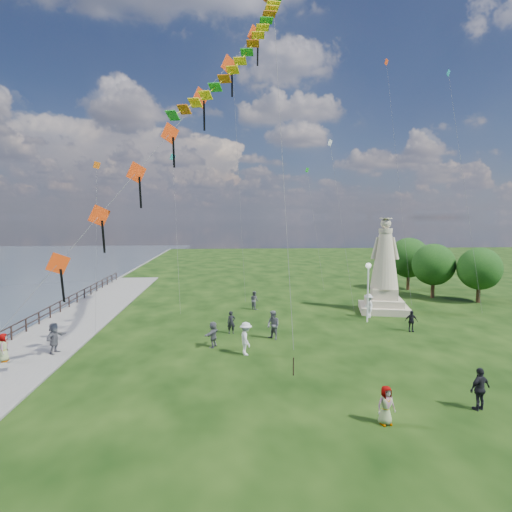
{
  "coord_description": "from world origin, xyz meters",
  "views": [
    {
      "loc": [
        -2.82,
        -17.35,
        7.79
      ],
      "look_at": [
        -1.0,
        8.0,
        5.5
      ],
      "focal_mm": 30.0,
      "sensor_mm": 36.0,
      "label": 1
    }
  ],
  "objects": [
    {
      "name": "person_2",
      "position": [
        -1.69,
        6.36,
        0.94
      ],
      "size": [
        0.84,
        1.31,
        1.88
      ],
      "primitive_type": "imported",
      "rotation": [
        0.0,
        0.0,
        1.76
      ],
      "color": "silver",
      "rests_on": "ground"
    },
    {
      "name": "person_5",
      "position": [
        -12.55,
        7.1,
        0.89
      ],
      "size": [
        1.07,
        1.76,
        1.77
      ],
      "primitive_type": "imported",
      "rotation": [
        0.0,
        0.0,
        1.34
      ],
      "color": "#595960",
      "rests_on": "ground"
    },
    {
      "name": "person_11",
      "position": [
        -3.6,
        7.97,
        0.78
      ],
      "size": [
        1.19,
        1.58,
        1.56
      ],
      "primitive_type": "imported",
      "rotation": [
        0.0,
        0.0,
        4.26
      ],
      "color": "#595960",
      "rests_on": "ground"
    },
    {
      "name": "person_10",
      "position": [
        -14.7,
        5.87,
        0.77
      ],
      "size": [
        0.56,
        0.81,
        1.54
      ],
      "primitive_type": "imported",
      "rotation": [
        0.0,
        0.0,
        1.72
      ],
      "color": "#595960",
      "rests_on": "ground"
    },
    {
      "name": "tree_row",
      "position": [
        17.99,
        23.49,
        3.31
      ],
      "size": [
        7.54,
        11.35,
        5.63
      ],
      "color": "#382314",
      "rests_on": "ground"
    },
    {
      "name": "person_7",
      "position": [
        -0.41,
        18.35,
        0.79
      ],
      "size": [
        0.83,
        0.9,
        1.58
      ],
      "primitive_type": "imported",
      "rotation": [
        0.0,
        0.0,
        2.19
      ],
      "color": "#595960",
      "rests_on": "ground"
    },
    {
      "name": "person_9",
      "position": [
        9.83,
        10.49,
        0.73
      ],
      "size": [
        0.91,
        0.54,
        1.47
      ],
      "primitive_type": "imported",
      "rotation": [
        0.0,
        0.0,
        -0.13
      ],
      "color": "black",
      "rests_on": "ground"
    },
    {
      "name": "person_3",
      "position": [
        7.43,
        -1.32,
        0.88
      ],
      "size": [
        1.15,
        0.84,
        1.76
      ],
      "primitive_type": "imported",
      "rotation": [
        0.0,
        0.0,
        3.48
      ],
      "color": "black",
      "rests_on": "ground"
    },
    {
      "name": "statue",
      "position": [
        10.27,
        16.8,
        2.94
      ],
      "size": [
        4.6,
        4.6,
        7.78
      ],
      "rotation": [
        0.0,
        0.0,
        -0.23
      ],
      "color": "#C0B191",
      "rests_on": "ground"
    },
    {
      "name": "person_1",
      "position": [
        0.2,
        9.3,
        0.93
      ],
      "size": [
        0.99,
        1.06,
        1.86
      ],
      "primitive_type": "imported",
      "rotation": [
        0.0,
        0.0,
        -0.91
      ],
      "color": "#595960",
      "rests_on": "ground"
    },
    {
      "name": "waterfront",
      "position": [
        -15.24,
        8.99,
        -0.06
      ],
      "size": [
        200.0,
        200.0,
        1.51
      ],
      "color": "#2D3744",
      "rests_on": "ground"
    },
    {
      "name": "person_8",
      "position": [
        8.29,
        14.76,
        0.93
      ],
      "size": [
        0.73,
        1.26,
        1.87
      ],
      "primitive_type": "imported",
      "rotation": [
        0.0,
        0.0,
        -1.48
      ],
      "color": "silver",
      "rests_on": "ground"
    },
    {
      "name": "person_4",
      "position": [
        3.18,
        -2.22,
        0.74
      ],
      "size": [
        0.8,
        0.58,
        1.49
      ],
      "primitive_type": "imported",
      "rotation": [
        0.0,
        0.0,
        0.19
      ],
      "color": "#595960",
      "rests_on": "ground"
    },
    {
      "name": "red_kite_train",
      "position": [
        -5.7,
        4.63,
        11.63
      ],
      "size": [
        12.87,
        9.35,
        18.69
      ],
      "color": "black",
      "rests_on": "ground"
    },
    {
      "name": "person_6",
      "position": [
        -2.46,
        10.88,
        0.76
      ],
      "size": [
        0.61,
        0.45,
        1.53
      ],
      "primitive_type": "imported",
      "rotation": [
        0.0,
        0.0,
        0.15
      ],
      "color": "black",
      "rests_on": "ground"
    },
    {
      "name": "small_kites",
      "position": [
        3.67,
        22.08,
        13.71
      ],
      "size": [
        30.8,
        20.23,
        23.21
      ],
      "color": "#168084",
      "rests_on": "ground"
    },
    {
      "name": "lamppost",
      "position": [
        7.73,
        13.37,
        3.21
      ],
      "size": [
        0.41,
        0.41,
        4.45
      ],
      "color": "silver",
      "rests_on": "ground"
    }
  ]
}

